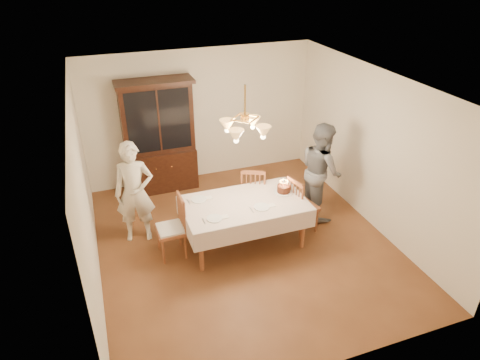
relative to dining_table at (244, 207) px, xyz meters
name	(u,v)px	position (x,y,z in m)	size (l,w,h in m)	color
ground	(244,242)	(0.00, 0.00, -0.68)	(5.00, 5.00, 0.00)	brown
room_shell	(245,154)	(0.00, 0.00, 0.90)	(5.00, 5.00, 5.00)	white
dining_table	(244,207)	(0.00, 0.00, 0.00)	(1.90, 1.10, 0.76)	brown
china_hutch	(159,139)	(-0.88, 2.25, 0.36)	(1.38, 0.54, 2.16)	black
chair_far_side	(253,195)	(0.41, 0.66, -0.24)	(0.57, 0.56, 1.00)	brown
chair_left_end	(171,230)	(-1.14, 0.10, -0.23)	(0.43, 0.45, 1.00)	brown
chair_right_end	(302,207)	(1.02, 0.01, -0.24)	(0.50, 0.51, 1.00)	brown
elderly_woman	(135,193)	(-1.56, 0.72, 0.16)	(0.61, 0.40, 1.68)	#F2E6CC
adult_in_grey	(321,170)	(1.54, 0.40, 0.17)	(0.83, 0.64, 1.70)	slate
birthday_cake	(284,189)	(0.69, 0.08, 0.13)	(0.30, 0.30, 0.21)	white
place_setting_near_left	(215,218)	(-0.55, -0.28, 0.08)	(0.38, 0.23, 0.02)	white
place_setting_near_right	(263,207)	(0.21, -0.22, 0.08)	(0.39, 0.24, 0.02)	white
place_setting_far_left	(200,199)	(-0.63, 0.31, 0.08)	(0.39, 0.24, 0.02)	white
chandelier	(245,128)	(0.00, 0.00, 1.29)	(0.62, 0.62, 0.73)	#BF8C3F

